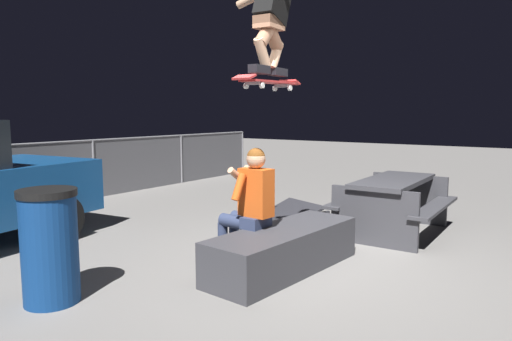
{
  "coord_description": "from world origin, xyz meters",
  "views": [
    {
      "loc": [
        -4.26,
        -2.26,
        1.64
      ],
      "look_at": [
        -0.37,
        0.46,
        1.05
      ],
      "focal_mm": 32.52,
      "sensor_mm": 36.0,
      "label": 1
    }
  ],
  "objects_px": {
    "skater_airborne": "(272,12)",
    "kicker_ramp": "(285,217)",
    "skateboard": "(269,82)",
    "trash_bin": "(50,246)",
    "person_sitting_on_ledge": "(249,202)",
    "picnic_table_back": "(393,197)",
    "ledge_box_main": "(284,250)"
  },
  "relations": [
    {
      "from": "skateboard",
      "to": "kicker_ramp",
      "type": "distance_m",
      "value": 2.94
    },
    {
      "from": "ledge_box_main",
      "to": "trash_bin",
      "type": "relative_size",
      "value": 1.91
    },
    {
      "from": "ledge_box_main",
      "to": "person_sitting_on_ledge",
      "type": "xyz_separation_m",
      "value": [
        -0.1,
        0.38,
        0.48
      ]
    },
    {
      "from": "ledge_box_main",
      "to": "person_sitting_on_ledge",
      "type": "height_order",
      "value": "person_sitting_on_ledge"
    },
    {
      "from": "skater_airborne",
      "to": "kicker_ramp",
      "type": "height_order",
      "value": "skater_airborne"
    },
    {
      "from": "skater_airborne",
      "to": "kicker_ramp",
      "type": "xyz_separation_m",
      "value": [
        1.95,
        1.01,
        -2.58
      ]
    },
    {
      "from": "ledge_box_main",
      "to": "trash_bin",
      "type": "height_order",
      "value": "trash_bin"
    },
    {
      "from": "person_sitting_on_ledge",
      "to": "trash_bin",
      "type": "bearing_deg",
      "value": 154.22
    },
    {
      "from": "skater_airborne",
      "to": "picnic_table_back",
      "type": "xyz_separation_m",
      "value": [
        2.19,
        -0.56,
        -2.13
      ]
    },
    {
      "from": "ledge_box_main",
      "to": "skateboard",
      "type": "xyz_separation_m",
      "value": [
        -0.07,
        0.15,
        1.72
      ]
    },
    {
      "from": "skater_airborne",
      "to": "picnic_table_back",
      "type": "height_order",
      "value": "skater_airborne"
    },
    {
      "from": "trash_bin",
      "to": "kicker_ramp",
      "type": "bearing_deg",
      "value": -0.97
    },
    {
      "from": "skateboard",
      "to": "trash_bin",
      "type": "xyz_separation_m",
      "value": [
        -1.78,
        1.08,
        -1.44
      ]
    },
    {
      "from": "ledge_box_main",
      "to": "skater_airborne",
      "type": "relative_size",
      "value": 1.7
    },
    {
      "from": "skater_airborne",
      "to": "trash_bin",
      "type": "height_order",
      "value": "skater_airborne"
    },
    {
      "from": "person_sitting_on_ledge",
      "to": "picnic_table_back",
      "type": "bearing_deg",
      "value": -19.18
    },
    {
      "from": "skateboard",
      "to": "picnic_table_back",
      "type": "bearing_deg",
      "value": -14.02
    },
    {
      "from": "picnic_table_back",
      "to": "skateboard",
      "type": "bearing_deg",
      "value": 165.98
    },
    {
      "from": "picnic_table_back",
      "to": "kicker_ramp",
      "type": "bearing_deg",
      "value": 98.68
    },
    {
      "from": "kicker_ramp",
      "to": "picnic_table_back",
      "type": "distance_m",
      "value": 1.65
    },
    {
      "from": "trash_bin",
      "to": "ledge_box_main",
      "type": "bearing_deg",
      "value": -33.45
    },
    {
      "from": "kicker_ramp",
      "to": "skater_airborne",
      "type": "bearing_deg",
      "value": -152.62
    },
    {
      "from": "trash_bin",
      "to": "skateboard",
      "type": "bearing_deg",
      "value": -31.13
    },
    {
      "from": "kicker_ramp",
      "to": "skateboard",
      "type": "bearing_deg",
      "value": -153.22
    },
    {
      "from": "skateboard",
      "to": "skater_airborne",
      "type": "relative_size",
      "value": 0.92
    },
    {
      "from": "person_sitting_on_ledge",
      "to": "skater_airborne",
      "type": "relative_size",
      "value": 1.14
    },
    {
      "from": "person_sitting_on_ledge",
      "to": "trash_bin",
      "type": "xyz_separation_m",
      "value": [
        -1.75,
        0.85,
        -0.2
      ]
    },
    {
      "from": "kicker_ramp",
      "to": "picnic_table_back",
      "type": "bearing_deg",
      "value": -81.32
    },
    {
      "from": "person_sitting_on_ledge",
      "to": "kicker_ramp",
      "type": "relative_size",
      "value": 1.11
    },
    {
      "from": "picnic_table_back",
      "to": "trash_bin",
      "type": "bearing_deg",
      "value": 157.88
    },
    {
      "from": "person_sitting_on_ledge",
      "to": "kicker_ramp",
      "type": "distance_m",
      "value": 2.28
    },
    {
      "from": "person_sitting_on_ledge",
      "to": "kicker_ramp",
      "type": "xyz_separation_m",
      "value": [
        2.04,
        0.78,
        -0.65
      ]
    }
  ]
}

